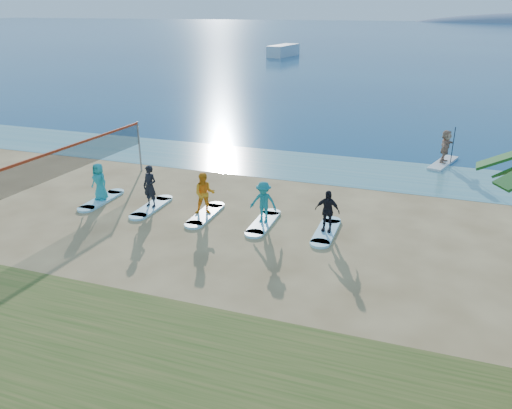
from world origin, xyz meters
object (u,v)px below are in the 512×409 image
(surfboard_0, at_px, (102,200))
(surfboard_4, at_px, (326,232))
(volleyball_net, at_px, (74,158))
(paddleboard, at_px, (443,163))
(student_1, at_px, (150,186))
(surfboard_2, at_px, (205,215))
(surfboard_3, at_px, (263,223))
(student_4, at_px, (327,211))
(paddleboarder, at_px, (445,146))
(surfboard_1, at_px, (152,207))
(boat_offshore_a, at_px, (283,56))
(student_2, at_px, (205,194))
(student_0, at_px, (99,182))
(student_3, at_px, (263,202))

(surfboard_0, relative_size, surfboard_4, 1.00)
(volleyball_net, relative_size, paddleboard, 3.03)
(volleyball_net, relative_size, student_1, 5.28)
(surfboard_2, bearing_deg, student_1, 180.00)
(surfboard_3, bearing_deg, surfboard_0, 180.00)
(surfboard_2, xyz_separation_m, surfboard_4, (4.82, 0.00, 0.00))
(surfboard_0, bearing_deg, surfboard_2, 0.00)
(surfboard_0, xyz_separation_m, student_4, (9.63, 0.00, 0.82))
(paddleboarder, relative_size, surfboard_0, 0.77)
(surfboard_2, height_order, surfboard_3, same)
(surfboard_1, relative_size, surfboard_2, 1.00)
(boat_offshore_a, height_order, student_2, student_2)
(boat_offshore_a, relative_size, surfboard_4, 3.77)
(paddleboard, distance_m, surfboard_0, 17.19)
(student_2, bearing_deg, surfboard_3, -22.19)
(surfboard_2, bearing_deg, student_0, 180.00)
(student_3, height_order, surfboard_4, student_3)
(student_1, xyz_separation_m, surfboard_4, (7.22, 0.00, -0.90))
(boat_offshore_a, distance_m, surfboard_3, 69.20)
(surfboard_1, relative_size, surfboard_4, 1.00)
(student_0, xyz_separation_m, student_4, (9.63, 0.00, -0.01))
(student_0, bearing_deg, student_2, 10.30)
(student_1, bearing_deg, surfboard_4, 11.47)
(paddleboarder, distance_m, student_0, 17.19)
(student_4, bearing_deg, student_2, -176.59)
(boat_offshore_a, bearing_deg, surfboard_3, -67.67)
(student_0, xyz_separation_m, surfboard_2, (4.82, 0.00, -0.83))
(volleyball_net, relative_size, boat_offshore_a, 1.09)
(surfboard_4, bearing_deg, student_1, 180.00)
(surfboard_0, relative_size, surfboard_2, 1.00)
(surfboard_0, relative_size, student_0, 1.40)
(paddleboarder, bearing_deg, student_4, 168.52)
(surfboard_3, bearing_deg, student_2, 180.00)
(student_2, height_order, student_3, student_2)
(boat_offshore_a, xyz_separation_m, student_4, (21.17, -66.61, 0.86))
(student_0, distance_m, surfboard_1, 2.55)
(surfboard_2, relative_size, student_4, 1.42)
(student_3, bearing_deg, surfboard_2, 179.48)
(surfboard_2, xyz_separation_m, student_2, (0.00, 0.00, 0.88))
(paddleboard, height_order, student_0, student_0)
(volleyball_net, height_order, paddleboarder, volleyball_net)
(surfboard_3, height_order, student_3, student_3)
(student_1, relative_size, surfboard_3, 0.78)
(surfboard_2, bearing_deg, surfboard_1, 180.00)
(surfboard_3, distance_m, student_4, 2.54)
(paddleboard, bearing_deg, surfboard_4, -93.34)
(student_0, distance_m, student_4, 9.63)
(surfboard_4, relative_size, student_4, 1.42)
(paddleboarder, height_order, surfboard_0, paddleboarder)
(volleyball_net, distance_m, student_4, 10.57)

